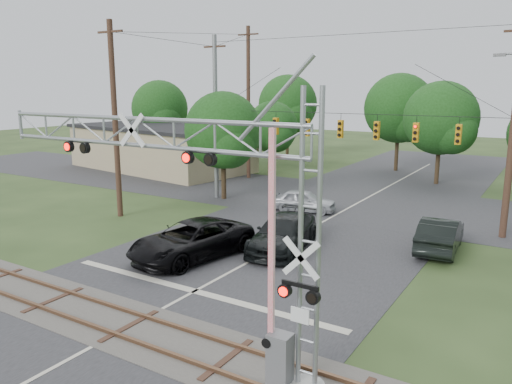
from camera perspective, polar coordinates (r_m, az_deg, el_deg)
The scene contains 13 objects.
ground at distance 16.77m, azimuth -19.36°, elevation -17.02°, with size 160.00×160.00×0.00m, color #2A3C1B.
road_main at distance 23.66m, azimuth -0.13°, elevation -7.66°, with size 14.00×90.00×0.02m, color #272729.
road_cross at distance 35.86m, azimuth 11.77°, elevation -1.14°, with size 90.00×12.00×0.02m, color #272729.
railroad_track at distance 17.90m, azimuth -14.25°, elevation -14.65°, with size 90.00×3.20×0.17m.
crossing_gantry at distance 13.90m, azimuth -6.94°, elevation -0.63°, with size 11.87×1.02×7.96m.
traffic_signal_span at distance 31.00m, azimuth 11.17°, elevation 7.50°, with size 19.34×0.36×11.50m.
pickup_black at distance 23.78m, azimuth -7.38°, elevation -5.47°, with size 2.91×6.31×1.75m, color black.
car_dark at distance 24.84m, azimuth 3.16°, elevation -4.72°, with size 2.34×5.76×1.67m, color black.
sedan_silver at distance 32.54m, azimuth 5.47°, elevation -1.00°, with size 1.68×4.18×1.42m, color #AFB2B7.
suv_dark at distance 26.28m, azimuth 20.30°, elevation -4.55°, with size 1.75×5.02×1.65m, color black.
commercial_building at distance 50.36m, azimuth -10.87°, elevation 5.04°, with size 19.49×11.97×4.28m.
utility_poles at distance 33.05m, azimuth 15.41°, elevation 8.59°, with size 26.80×30.22×13.09m.
treeline at distance 45.20m, azimuth 12.70°, elevation 8.36°, with size 57.64×27.98×9.40m.
Camera 1 is at (11.78, -8.94, 7.90)m, focal length 35.00 mm.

